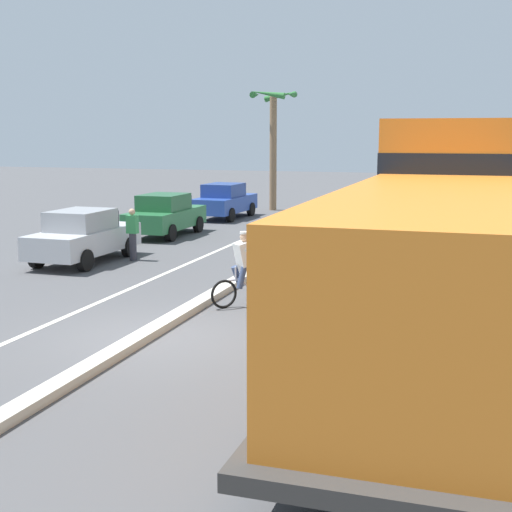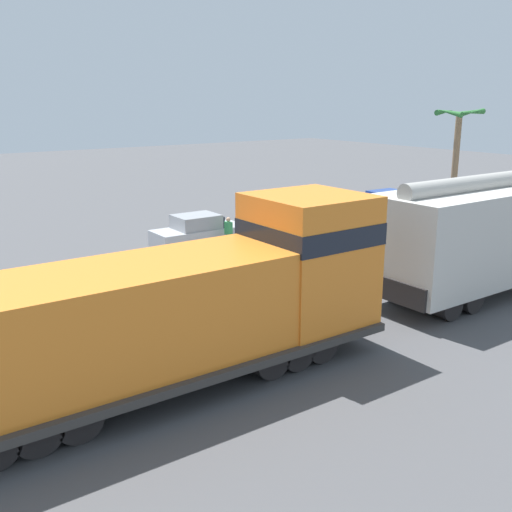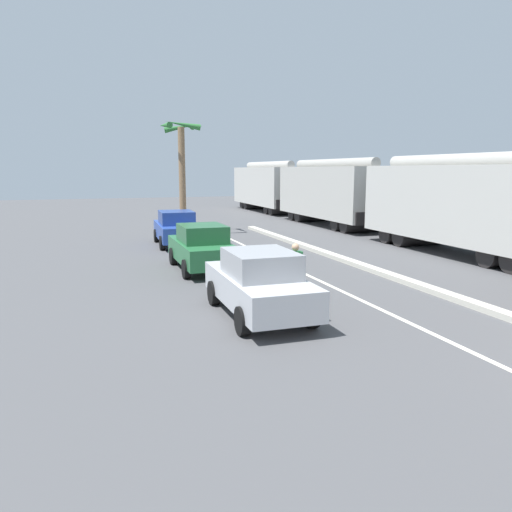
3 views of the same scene
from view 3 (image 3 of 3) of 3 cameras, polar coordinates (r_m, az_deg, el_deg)
name	(u,v)px [view 3 (image 3 of 3)]	position (r m, az deg, el deg)	size (l,w,h in m)	color
median_curb	(463,301)	(14.44, 22.61, -4.73)	(0.36, 36.00, 0.16)	beige
lane_stripe	(386,312)	(13.02, 14.60, -6.17)	(0.14, 36.00, 0.01)	silver
hopper_car_lead	(463,205)	(22.43, 22.55, 5.40)	(2.90, 10.60, 4.18)	beige
hopper_car_middle	(332,193)	(32.04, 8.67, 7.16)	(2.90, 10.60, 4.18)	#B3B1A9
hopper_car_trailing	(268,187)	(42.66, 1.39, 7.91)	(2.90, 10.60, 4.18)	beige
parked_car_silver	(259,283)	(12.09, 0.36, -3.11)	(1.86, 4.21, 1.62)	#B7BABF
parked_car_green	(202,247)	(17.74, -6.21, 1.01)	(1.85, 4.21, 1.62)	#286B3D
parked_car_blue	(176,228)	(23.73, -9.09, 3.17)	(1.96, 4.26, 1.62)	#28479E
palm_tree_near	(182,154)	(27.86, -8.47, 11.45)	(2.30, 2.30, 6.16)	#846647
pedestrian_by_cars	(295,272)	(13.22, 4.49, -1.88)	(0.34, 0.22, 1.62)	#33333D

